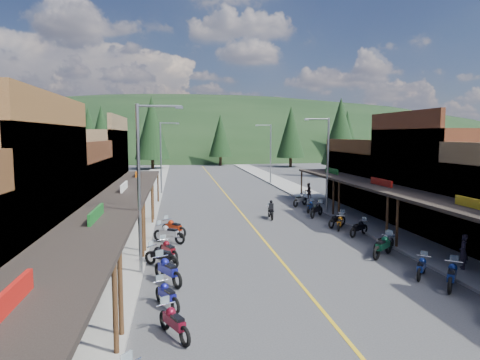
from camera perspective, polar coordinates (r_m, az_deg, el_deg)
name	(u,v)px	position (r m, az deg, el deg)	size (l,w,h in m)	color
ground	(263,239)	(27.42, 3.10, -7.89)	(220.00, 220.00, 0.00)	#38383A
centerline	(227,195)	(46.85, -1.78, -2.07)	(0.15, 90.00, 0.01)	gold
sidewalk_west	(146,196)	(46.66, -12.46, -2.15)	(3.40, 94.00, 0.15)	gray
sidewalk_east	(303,193)	(48.61, 8.46, -1.75)	(3.40, 94.00, 0.15)	gray
shop_west_2	(41,201)	(29.30, -25.03, -2.50)	(10.90, 9.00, 6.20)	#3F2111
shop_west_3	(76,172)	(38.44, -21.07, 1.04)	(10.90, 10.20, 8.20)	brown
shop_east_2	(448,178)	(33.86, 26.02, 0.21)	(10.90, 9.00, 8.20)	#562B19
shop_east_3	(383,179)	(42.17, 18.56, 0.18)	(10.90, 10.20, 6.20)	#4C2D16
streetlight_0	(142,181)	(20.25, -12.93, -0.15)	(2.16, 0.18, 8.00)	gray
streetlight_1	(162,154)	(48.15, -10.34, 3.38)	(2.16, 0.18, 8.00)	gray
streetlight_2	(326,161)	(36.29, 11.42, 2.54)	(2.16, 0.18, 8.00)	gray
streetlight_3	(270,151)	(57.45, 3.96, 3.87)	(2.16, 0.18, 8.00)	gray
ridge_hill	(191,153)	(161.30, -6.52, 3.62)	(310.00, 140.00, 60.00)	black
pine_1	(89,132)	(97.88, -19.51, 6.04)	(5.88, 5.88, 12.50)	black
pine_2	(152,128)	(84.22, -11.67, 6.84)	(6.72, 6.72, 14.00)	black
pine_3	(220,136)	(92.55, -2.63, 5.94)	(5.04, 5.04, 11.00)	black
pine_4	(291,132)	(89.19, 6.80, 6.38)	(5.88, 5.88, 12.50)	black
pine_5	(343,129)	(105.68, 13.54, 6.60)	(6.72, 6.72, 14.00)	black
pine_6	(407,136)	(103.68, 21.37, 5.54)	(5.04, 5.04, 11.00)	black
pine_7	(57,132)	(105.50, -23.18, 5.88)	(5.88, 5.88, 12.50)	black
pine_8	(62,139)	(68.15, -22.65, 5.04)	(4.48, 4.48, 10.00)	black
pine_9	(347,136)	(76.90, 14.09, 5.68)	(4.93, 4.93, 10.80)	black
pine_10	(102,134)	(77.12, -17.96, 5.86)	(5.38, 5.38, 11.60)	black
pine_11	(340,131)	(68.91, 13.25, 6.35)	(5.82, 5.82, 12.40)	black
bike_west_2	(174,321)	(14.75, -8.78, -18.07)	(0.68, 2.03, 1.16)	maroon
bike_west_3	(167,294)	(17.08, -9.70, -14.75)	(0.64, 1.93, 1.10)	navy
bike_west_4	(168,269)	(19.63, -9.61, -11.63)	(0.77, 2.31, 1.32)	navy
bike_west_5	(161,255)	(22.03, -10.45, -9.83)	(0.71, 2.13, 1.21)	black
bike_west_6	(168,249)	(23.19, -9.53, -9.05)	(0.69, 2.06, 1.18)	maroon
bike_west_7	(169,233)	(26.66, -9.45, -6.93)	(0.76, 2.27, 1.30)	#A3A3A8
bike_west_8	(174,227)	(28.36, -8.83, -6.18)	(0.74, 2.21, 1.26)	#A8270C
bike_east_3	(452,274)	(20.88, 26.42, -11.20)	(0.73, 2.20, 1.26)	navy
bike_east_4	(422,266)	(21.85, 23.05, -10.53)	(0.63, 1.89, 1.08)	navy
bike_east_5	(383,245)	(24.64, 18.52, -8.22)	(0.77, 2.30, 1.31)	#0C4028
bike_east_6	(384,241)	(25.92, 18.68, -7.76)	(0.64, 1.93, 1.10)	gray
bike_east_7	(359,227)	(29.16, 15.57, -6.10)	(0.67, 2.01, 1.15)	black
bike_east_8	(340,222)	(30.79, 13.19, -5.47)	(0.63, 1.88, 1.07)	#A95B0C
bike_east_9	(337,219)	(31.62, 12.83, -5.09)	(0.68, 2.03, 1.16)	black
bike_east_10	(317,209)	(35.08, 10.18, -3.83)	(0.75, 2.25, 1.29)	black
bike_east_11	(310,206)	(37.18, 9.36, -3.41)	(0.64, 1.92, 1.10)	navy
bike_east_12	(300,199)	(40.13, 8.03, -2.54)	(0.77, 2.30, 1.31)	gray
rider_on_bike	(271,211)	(33.85, 4.11, -4.16)	(0.79, 2.05, 1.53)	black
pedestrian_east_a	(463,251)	(23.48, 27.64, -8.44)	(0.62, 0.41, 1.70)	#231D2C
pedestrian_east_b	(308,191)	(43.97, 9.06, -1.43)	(0.78, 0.45, 1.60)	brown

